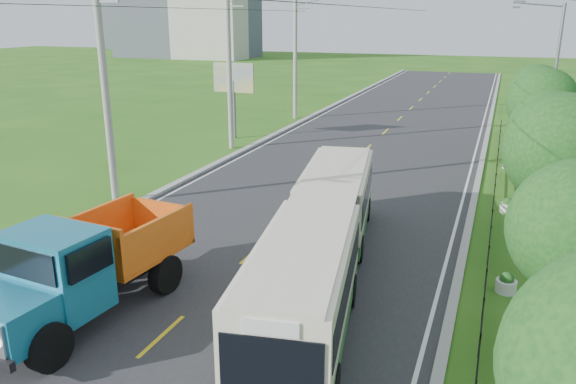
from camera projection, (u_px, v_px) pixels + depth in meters
The scene contains 23 objects.
ground at pixel (162, 336), 15.05m from camera, with size 240.00×240.00×0.00m, color #275D16.
road at pixel (351, 163), 32.88m from camera, with size 14.00×120.00×0.02m, color #28282B.
curb_left at pixel (240, 152), 35.31m from camera, with size 0.40×120.00×0.15m, color #9E9E99.
curb_right at pixel (479, 174), 30.44m from camera, with size 0.30×120.00×0.10m, color #9E9E99.
edge_line_left at pixel (248, 153), 35.14m from camera, with size 0.12×120.00×0.00m, color silver.
edge_line_right at pixel (470, 173), 30.62m from camera, with size 0.12×120.00×0.00m, color silver.
centre_dash at pixel (162, 336), 15.04m from camera, with size 0.12×2.20×0.00m, color yellow.
railing_right at pixel (493, 204), 24.73m from camera, with size 0.04×40.00×0.60m, color black.
pole_near at pixel (106, 91), 24.36m from camera, with size 3.51×0.32×10.00m.
pole_mid at pixel (230, 69), 35.06m from camera, with size 3.51×0.32×10.00m.
pole_far at pixel (296, 56), 45.76m from camera, with size 3.51×0.32×10.00m.
tree_third at pixel (563, 156), 17.77m from camera, with size 3.60×3.62×6.00m.
tree_fourth at pixel (549, 133), 23.24m from camera, with size 3.24×3.31×5.40m.
tree_fifth at pixel (543, 106), 28.51m from camera, with size 3.48×3.52×5.80m.
tree_back at pixel (538, 95), 33.92m from camera, with size 3.30×3.36×5.50m.
streetlight_mid at pixel (576, 103), 22.46m from camera, with size 3.02×0.20×9.07m.
streetlight_far at pixel (553, 72), 34.94m from camera, with size 3.02×0.20×9.07m.
planter_near at pixel (506, 284), 17.40m from camera, with size 0.64×0.64×0.67m.
planter_mid at pixel (508, 206), 24.53m from camera, with size 0.64×0.64×0.67m.
planter_far at pixel (509, 163), 31.66m from camera, with size 0.64×0.64×0.67m.
billboard_left at pixel (234, 83), 38.52m from camera, with size 3.00×0.20×5.20m.
bus at pixel (322, 234), 17.65m from camera, with size 4.70×14.61×2.79m.
dump_truck at pixel (83, 262), 15.71m from camera, with size 3.24×7.09×2.89m.
Camera 1 is at (7.87, -11.13, 8.21)m, focal length 35.00 mm.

